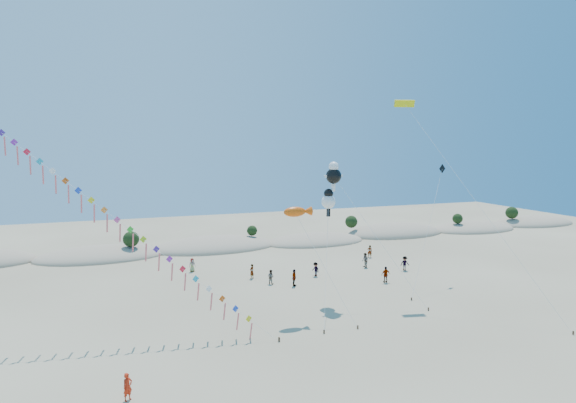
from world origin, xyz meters
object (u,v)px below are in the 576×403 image
Objects in this scene: kite_train at (106,213)px; parafoil_kite at (408,108)px; flyer_foreground at (128,387)px; fish_kite at (298,212)px.

kite_train is 1.17× the size of parafoil_kite.
parafoil_kite is at bearing -9.14° from flyer_foreground.
flyer_foreground is (-15.34, -10.98, -8.55)m from fish_kite.
parafoil_kite is 11.73× the size of flyer_foreground.
fish_kite is 20.71m from flyer_foreground.
flyer_foreground is at bearing -85.28° from kite_train.
flyer_foreground is at bearing -153.59° from parafoil_kite.
flyer_foreground is (-28.98, -14.39, -18.45)m from parafoil_kite.
fish_kite is at bearing 0.05° from flyer_foreground.
kite_train is at bearing 177.66° from fish_kite.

